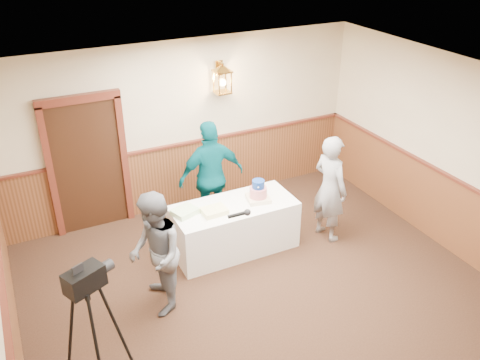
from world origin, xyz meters
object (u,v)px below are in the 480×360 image
at_px(tiered_cake, 258,193).
at_px(baker, 330,188).
at_px(sheet_cake_green, 185,212).
at_px(assistant_p, 211,177).
at_px(display_table, 234,227).
at_px(sheet_cake_yellow, 214,211).
at_px(interviewer, 155,254).
at_px(tv_camera_rig, 95,337).

relative_size(tiered_cake, baker, 0.22).
relative_size(sheet_cake_green, assistant_p, 0.18).
height_order(display_table, sheet_cake_yellow, sheet_cake_yellow).
height_order(display_table, assistant_p, assistant_p).
distance_m(display_table, baker, 1.53).
relative_size(tiered_cake, interviewer, 0.23).
bearing_deg(tv_camera_rig, baker, -5.99).
distance_m(sheet_cake_yellow, baker, 1.79).
distance_m(interviewer, tv_camera_rig, 1.31).
xyz_separation_m(baker, tv_camera_rig, (-3.76, -1.30, -0.15)).
relative_size(display_table, interviewer, 1.11).
distance_m(display_table, assistant_p, 0.86).
xyz_separation_m(sheet_cake_green, baker, (2.14, -0.41, 0.05)).
height_order(display_table, tiered_cake, tiered_cake).
xyz_separation_m(display_table, sheet_cake_yellow, (-0.34, -0.08, 0.41)).
height_order(tiered_cake, assistant_p, assistant_p).
bearing_deg(display_table, tv_camera_rig, -145.12).
distance_m(sheet_cake_green, tv_camera_rig, 2.35).
bearing_deg(tv_camera_rig, sheet_cake_green, 21.51).
height_order(display_table, interviewer, interviewer).
height_order(tiered_cake, interviewer, interviewer).
relative_size(display_table, assistant_p, 1.00).
xyz_separation_m(sheet_cake_yellow, baker, (1.77, -0.25, 0.05)).
bearing_deg(tv_camera_rig, assistant_p, 20.35).
bearing_deg(sheet_cake_yellow, sheet_cake_green, 157.23).
relative_size(baker, assistant_p, 0.93).
xyz_separation_m(sheet_cake_green, tv_camera_rig, (-1.62, -1.71, -0.10)).
bearing_deg(sheet_cake_yellow, tv_camera_rig, -142.20).
relative_size(display_table, tv_camera_rig, 1.17).
bearing_deg(tv_camera_rig, interviewer, 18.89).
bearing_deg(display_table, interviewer, -152.52).
distance_m(tiered_cake, interviewer, 1.91).
height_order(baker, tv_camera_rig, baker).
xyz_separation_m(display_table, tiered_cake, (0.37, -0.04, 0.50)).
relative_size(sheet_cake_yellow, tv_camera_rig, 0.22).
height_order(sheet_cake_yellow, assistant_p, assistant_p).
distance_m(display_table, tiered_cake, 0.63).
bearing_deg(tiered_cake, tv_camera_rig, -149.59).
height_order(sheet_cake_green, baker, baker).
bearing_deg(tiered_cake, interviewer, -158.73).
bearing_deg(baker, display_table, 66.36).
xyz_separation_m(display_table, sheet_cake_green, (-0.72, 0.08, 0.41)).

